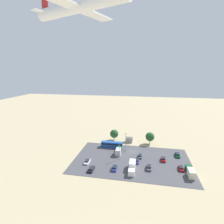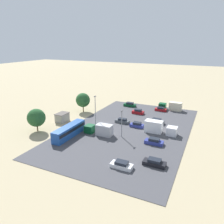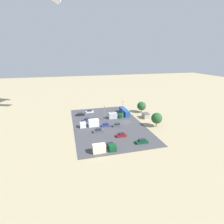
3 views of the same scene
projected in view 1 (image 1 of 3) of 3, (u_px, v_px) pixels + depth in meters
ground_plane at (133, 151)px, 91.80m from camera, size 400.00×400.00×0.00m
parking_lot_surface at (132, 160)px, 82.74m from camera, size 54.34×32.99×0.08m
shed_building at (129, 140)px, 103.68m from camera, size 4.23×3.12×2.77m
bus at (112, 144)px, 96.51m from camera, size 11.74×2.59×3.06m
parked_car_0 at (163, 159)px, 82.16m from camera, size 1.88×4.14×1.65m
parked_car_1 at (149, 167)px, 75.31m from camera, size 1.96×4.54×1.60m
parked_car_2 at (115, 168)px, 74.98m from camera, size 1.99×4.57×1.53m
parked_car_3 at (87, 162)px, 80.34m from camera, size 1.98×4.53×1.41m
parked_car_4 at (181, 168)px, 74.76m from camera, size 1.76×4.15×1.48m
parked_car_5 at (137, 161)px, 80.66m from camera, size 1.95×4.04×1.49m
parked_car_6 at (140, 156)px, 85.50m from camera, size 1.70×4.49×1.45m
parked_car_7 at (177, 155)px, 86.50m from camera, size 1.85×4.77×1.65m
parked_car_8 at (91, 169)px, 74.18m from camera, size 1.99×4.68×1.43m
parked_truck_0 at (190, 172)px, 70.83m from camera, size 2.39×8.34×3.06m
parked_truck_1 at (132, 167)px, 74.16m from camera, size 2.59×8.84×3.34m
parked_truck_2 at (119, 151)px, 89.17m from camera, size 2.48×7.97×3.03m
tree_near_shed at (150, 137)px, 100.62m from camera, size 5.11×5.11×6.85m
tree_apron_mid at (114, 134)px, 106.27m from camera, size 5.10×5.10×6.52m
light_pole_lot_centre at (126, 142)px, 90.74m from camera, size 0.90×0.28×9.81m
light_pole_lot_edge at (119, 151)px, 82.72m from camera, size 0.90×0.28×7.35m
airplane at (82, 6)px, 47.47m from camera, size 33.41×28.05×8.27m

